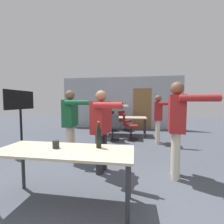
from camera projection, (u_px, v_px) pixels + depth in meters
ground_plane at (69, 224)px, 1.68m from camera, size 24.00×24.00×0.00m
back_wall at (121, 103)px, 7.74m from camera, size 6.15×0.12×2.64m
conference_table_near at (65, 156)px, 1.95m from camera, size 1.78×0.64×0.75m
conference_table_far at (123, 119)px, 6.18m from camera, size 1.87×0.83×0.75m
tv_screen at (21, 113)px, 4.30m from camera, size 0.44×1.08×1.70m
person_center_tall at (177, 121)px, 2.66m from camera, size 0.77×0.74×1.72m
person_right_polo at (71, 118)px, 3.52m from camera, size 0.76×0.64×1.64m
person_left_plaid at (158, 115)px, 4.92m from camera, size 0.73×0.69×1.59m
person_near_casual at (102, 124)px, 2.87m from camera, size 0.71×0.78×1.59m
office_chair_far_right at (124, 121)px, 7.18m from camera, size 0.69×0.67×0.93m
office_chair_near_pushed at (112, 128)px, 5.31m from camera, size 0.52×0.58×0.95m
office_chair_mid_tucked at (129, 127)px, 5.47m from camera, size 0.55×0.52×0.94m
office_chair_side_rolled at (111, 121)px, 7.21m from camera, size 0.63×0.66×0.92m
beer_bottle at (99, 135)px, 2.02m from camera, size 0.07×0.07×0.36m
drink_cup at (56, 144)px, 2.01m from camera, size 0.09×0.09×0.10m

